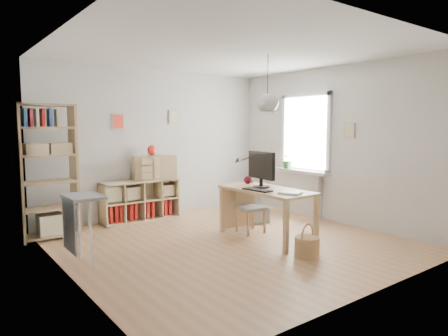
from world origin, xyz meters
TOP-DOWN VIEW (x-y plane):
  - ground at (0.00, 0.00)m, footprint 4.50×4.50m
  - room_shell at (0.55, -0.15)m, footprint 4.50×4.50m
  - window_unit at (2.23, 0.60)m, footprint 0.07×1.16m
  - radiator at (2.19, 0.60)m, footprint 0.10×0.80m
  - windowsill at (2.14, 0.60)m, footprint 0.22×1.20m
  - desk at (0.55, -0.15)m, footprint 0.70×1.50m
  - cube_shelf at (-0.47, 2.08)m, footprint 1.40×0.38m
  - tall_bookshelf at (-2.04, 1.80)m, footprint 0.80×0.38m
  - side_table at (-2.04, 0.35)m, footprint 0.40×0.55m
  - chair at (0.59, 0.29)m, footprint 0.40×0.40m
  - wicker_basket at (0.39, -1.10)m, footprint 0.32×0.32m
  - storage_chest at (1.09, 0.80)m, footprint 0.70×0.74m
  - monitor at (0.57, -0.01)m, footprint 0.25×0.63m
  - keyboard at (0.33, -0.19)m, footprint 0.21×0.47m
  - task_lamp at (0.61, 0.44)m, footprint 0.40×0.15m
  - yarn_ball at (0.64, 0.38)m, footprint 0.13×0.13m
  - paper_tray at (0.51, -0.67)m, footprint 0.32×0.35m
  - drawer_chest at (-0.17, 2.04)m, footprint 0.81×0.51m
  - red_vase at (-0.21, 2.04)m, footprint 0.16×0.16m
  - potted_plant at (2.12, 0.94)m, footprint 0.38×0.35m

SIDE VIEW (x-z plane):
  - ground at x=0.00m, z-range 0.00..0.00m
  - wicker_basket at x=0.39m, z-range -0.08..0.36m
  - storage_chest at x=1.09m, z-range -0.10..0.45m
  - cube_shelf at x=-0.47m, z-range -0.06..0.66m
  - radiator at x=2.19m, z-range 0.00..0.80m
  - chair at x=0.59m, z-range 0.05..0.80m
  - desk at x=0.55m, z-range 0.28..1.03m
  - side_table at x=-2.04m, z-range 0.24..1.09m
  - keyboard at x=0.33m, z-range 0.75..0.77m
  - paper_tray at x=0.51m, z-range 0.75..0.78m
  - yarn_ball at x=0.64m, z-range 0.75..0.88m
  - windowsill at x=2.14m, z-range 0.80..0.86m
  - drawer_chest at x=-0.17m, z-range 0.72..1.15m
  - potted_plant at x=2.12m, z-range 0.86..1.19m
  - task_lamp at x=0.61m, z-range 0.83..1.25m
  - monitor at x=0.57m, z-range 0.78..1.33m
  - tall_bookshelf at x=-2.04m, z-range 0.09..2.09m
  - red_vase at x=-0.21m, z-range 1.15..1.34m
  - window_unit at x=2.23m, z-range 0.82..2.28m
  - room_shell at x=0.55m, z-range -0.25..4.25m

